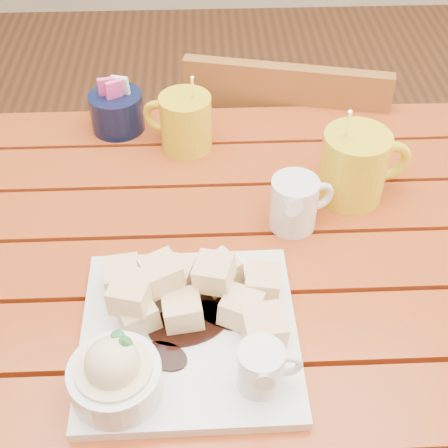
{
  "coord_description": "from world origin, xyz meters",
  "views": [
    {
      "loc": [
        -0.02,
        -0.6,
        1.39
      ],
      "look_at": [
        0.01,
        0.01,
        0.82
      ],
      "focal_mm": 50.0,
      "sensor_mm": 36.0,
      "label": 1
    }
  ],
  "objects_px": {
    "coffee_mug_left": "(184,121)",
    "coffee_mug_right": "(356,165)",
    "chair_far": "(281,185)",
    "table": "(218,312)",
    "dessert_plate": "(175,333)"
  },
  "relations": [
    {
      "from": "coffee_mug_left",
      "to": "coffee_mug_right",
      "type": "height_order",
      "value": "coffee_mug_right"
    },
    {
      "from": "chair_far",
      "to": "table",
      "type": "bearing_deg",
      "value": 85.08
    },
    {
      "from": "coffee_mug_left",
      "to": "coffee_mug_right",
      "type": "bearing_deg",
      "value": -3.57
    },
    {
      "from": "dessert_plate",
      "to": "chair_far",
      "type": "height_order",
      "value": "dessert_plate"
    },
    {
      "from": "table",
      "to": "dessert_plate",
      "type": "distance_m",
      "value": 0.21
    },
    {
      "from": "coffee_mug_right",
      "to": "chair_far",
      "type": "xyz_separation_m",
      "value": [
        -0.05,
        0.38,
        -0.35
      ]
    },
    {
      "from": "chair_far",
      "to": "coffee_mug_left",
      "type": "bearing_deg",
      "value": 60.86
    },
    {
      "from": "dessert_plate",
      "to": "chair_far",
      "type": "relative_size",
      "value": 0.33
    },
    {
      "from": "coffee_mug_left",
      "to": "dessert_plate",
      "type": "bearing_deg",
      "value": -66.54
    },
    {
      "from": "dessert_plate",
      "to": "coffee_mug_right",
      "type": "bearing_deg",
      "value": 46.26
    },
    {
      "from": "table",
      "to": "dessert_plate",
      "type": "relative_size",
      "value": 4.45
    },
    {
      "from": "table",
      "to": "coffee_mug_right",
      "type": "distance_m",
      "value": 0.3
    },
    {
      "from": "dessert_plate",
      "to": "coffee_mug_left",
      "type": "height_order",
      "value": "coffee_mug_left"
    },
    {
      "from": "coffee_mug_left",
      "to": "chair_far",
      "type": "height_order",
      "value": "coffee_mug_left"
    },
    {
      "from": "dessert_plate",
      "to": "coffee_mug_left",
      "type": "xyz_separation_m",
      "value": [
        0.01,
        0.42,
        0.02
      ]
    }
  ]
}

